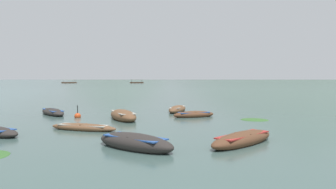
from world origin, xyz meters
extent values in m
plane|color=#425B56|center=(0.00, 1500.00, 0.00)|extent=(6000.00, 6000.00, 0.00)
cone|color=#56665B|center=(-443.66, 2570.96, 162.74)|extent=(1088.33, 1088.33, 325.47)
cone|color=slate|center=(447.42, 2488.69, 103.80)|extent=(864.94, 864.94, 207.61)
cone|color=#56665B|center=(1082.25, 2475.62, 305.53)|extent=(2372.17, 2372.17, 611.06)
ellipsoid|color=brown|center=(-3.94, 17.69, 0.26)|extent=(3.08, 4.62, 0.85)
cube|color=#B7B2A3|center=(-3.94, 17.69, 0.51)|extent=(2.21, 3.32, 0.05)
cube|color=brown|center=(-3.94, 17.69, 0.56)|extent=(0.95, 0.47, 0.04)
ellipsoid|color=brown|center=(0.01, 22.99, 0.20)|extent=(2.12, 4.11, 0.67)
cube|color=#B7B2A3|center=(0.01, 22.99, 0.40)|extent=(1.53, 2.96, 0.05)
cube|color=brown|center=(0.01, 22.99, 0.45)|extent=(0.79, 0.28, 0.04)
ellipsoid|color=#2D2826|center=(-10.08, 20.74, 0.18)|extent=(3.57, 4.32, 0.60)
cube|color=#28519E|center=(-10.08, 20.74, 0.36)|extent=(2.57, 3.11, 0.05)
cube|color=#2D2826|center=(-10.08, 20.74, 0.41)|extent=(0.73, 0.55, 0.04)
ellipsoid|color=brown|center=(2.64, 9.27, 0.20)|extent=(3.92, 4.05, 0.68)
cube|color=#B22D28|center=(2.64, 9.27, 0.41)|extent=(2.82, 2.92, 0.05)
cube|color=brown|center=(2.64, 9.27, 0.46)|extent=(0.64, 0.61, 0.04)
ellipsoid|color=brown|center=(-5.46, 12.97, 0.14)|extent=(4.21, 2.21, 0.46)
cube|color=#B7B2A3|center=(-5.46, 12.97, 0.28)|extent=(3.03, 1.59, 0.05)
cube|color=brown|center=(-5.46, 12.97, 0.33)|extent=(0.28, 0.66, 0.04)
ellipsoid|color=#2D2826|center=(-2.03, 8.32, 0.23)|extent=(3.93, 3.41, 0.78)
cube|color=#28519E|center=(-2.03, 8.32, 0.47)|extent=(2.83, 2.46, 0.05)
cube|color=#2D2826|center=(-2.03, 8.32, 0.52)|extent=(0.60, 0.77, 0.04)
ellipsoid|color=brown|center=(1.18, 19.17, 0.17)|extent=(3.45, 2.19, 0.56)
cube|color=#28519E|center=(1.18, 19.17, 0.34)|extent=(2.48, 1.58, 0.05)
cube|color=brown|center=(1.18, 19.17, 0.39)|extent=(0.34, 0.73, 0.04)
cube|color=#4C3323|center=(-22.77, 199.46, 0.27)|extent=(9.02, 4.20, 0.90)
cylinder|color=#4C4742|center=(-19.70, 201.06, 1.40)|extent=(0.10, 0.10, 1.80)
cylinder|color=#4C4742|center=(-19.34, 198.98, 1.40)|extent=(0.10, 0.10, 1.80)
cylinder|color=#4C4742|center=(-26.20, 199.94, 1.40)|extent=(0.10, 0.10, 1.80)
cylinder|color=#4C4742|center=(-25.84, 197.86, 1.40)|extent=(0.10, 0.10, 1.80)
cube|color=#9E998E|center=(-22.77, 199.46, 2.29)|extent=(7.58, 3.53, 0.12)
cube|color=#4C3323|center=(-65.24, 195.92, 0.27)|extent=(9.68, 5.53, 0.90)
cylinder|color=#4C4742|center=(-62.22, 198.02, 1.40)|extent=(0.10, 0.10, 1.80)
cylinder|color=#4C4742|center=(-61.56, 195.96, 1.40)|extent=(0.10, 0.10, 1.80)
cylinder|color=#4C4742|center=(-68.92, 195.87, 1.40)|extent=(0.10, 0.10, 1.80)
cylinder|color=#4C4742|center=(-68.26, 193.81, 1.40)|extent=(0.10, 0.10, 1.80)
cube|color=beige|center=(-65.24, 195.92, 2.29)|extent=(8.13, 4.65, 0.12)
sphere|color=#DB4C1E|center=(-7.46, 18.68, 0.10)|extent=(0.48, 0.48, 0.48)
cylinder|color=black|center=(-7.46, 18.68, 0.50)|extent=(0.06, 0.06, 0.81)
ellipsoid|color=#38662D|center=(5.30, 17.46, 0.00)|extent=(2.41, 2.28, 0.14)
camera|label=1|loc=(-0.52, -4.67, 2.88)|focal=34.00mm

